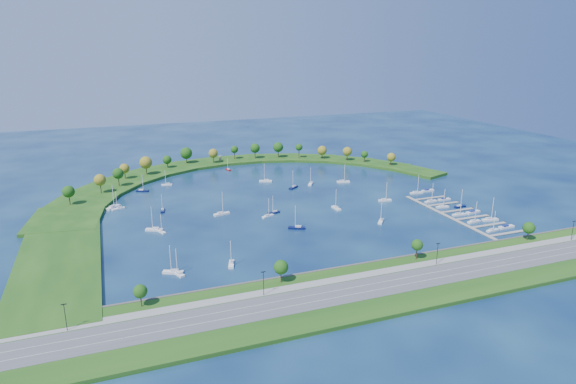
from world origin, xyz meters
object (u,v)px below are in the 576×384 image
object	(u,v)px
moored_boat_3	(297,227)
docked_boat_1	(506,227)
moored_boat_20	(161,231)
moored_boat_21	(311,183)
moored_boat_19	(381,221)
docked_boat_5	(473,212)
docked_boat_3	(490,219)
docked_boat_6	(442,206)
moored_boat_4	(385,200)
moored_boat_8	(173,271)
moored_boat_6	(163,210)
moored_boat_9	(343,181)
moored_boat_10	(222,213)
moored_boat_11	(268,215)
docked_boat_0	(492,230)
moored_boat_15	(113,207)
docked_boat_8	(431,201)
moored_boat_16	(231,263)
docked_boat_2	(474,221)
moored_boat_7	(154,229)
docked_boat_7	(460,206)
moored_boat_2	(274,212)
moored_boat_12	(178,273)
moored_boat_5	(118,208)
docked_boat_10	(416,192)
harbor_tower	(220,158)
moored_boat_18	(266,181)
moored_boat_17	(293,187)
docked_boat_9	(444,199)
docked_boat_4	(459,214)
moored_boat_0	(336,208)
moored_boat_14	(228,169)
dock_system	(458,215)

from	to	relation	value
moored_boat_3	docked_boat_1	size ratio (longest dim) A/B	1.41
moored_boat_20	moored_boat_21	xyz separation A→B (m)	(109.84, 57.68, 0.06)
moored_boat_19	docked_boat_5	xyz separation A→B (m)	(58.45, -5.52, -0.18)
docked_boat_3	docked_boat_6	size ratio (longest dim) A/B	1.16
moored_boat_4	moored_boat_8	size ratio (longest dim) A/B	0.94
docked_boat_6	moored_boat_21	bearing A→B (deg)	130.85
moored_boat_6	docked_boat_3	xyz separation A→B (m)	(169.83, -80.81, 0.08)
moored_boat_9	moored_boat_10	distance (m)	104.78
moored_boat_11	moored_boat_20	bearing A→B (deg)	160.83
docked_boat_1	docked_boat_0	bearing A→B (deg)	-175.03
moored_boat_15	docked_boat_8	distance (m)	195.08
moored_boat_10	docked_boat_5	bearing A→B (deg)	-32.18
moored_boat_9	moored_boat_15	distance (m)	155.99
moored_boat_15	moored_boat_16	xyz separation A→B (m)	(46.87, -102.96, -0.08)
docked_boat_2	moored_boat_7	bearing A→B (deg)	155.99
moored_boat_9	docked_boat_7	distance (m)	85.74
moored_boat_20	docked_boat_7	xyz separation A→B (m)	(174.75, -20.82, 0.03)
moored_boat_2	moored_boat_12	world-z (taller)	moored_boat_12
moored_boat_5	moored_boat_9	xyz separation A→B (m)	(153.15, 6.90, 0.07)
moored_boat_10	docked_boat_10	size ratio (longest dim) A/B	1.08
harbor_tower	moored_boat_5	size ratio (longest dim) A/B	0.37
moored_boat_18	moored_boat_17	bearing A→B (deg)	141.49
harbor_tower	docked_boat_5	size ratio (longest dim) A/B	0.43
moored_boat_10	moored_boat_2	bearing A→B (deg)	-27.79
docked_boat_9	docked_boat_4	bearing A→B (deg)	-111.69
moored_boat_19	moored_boat_15	bearing A→B (deg)	-79.52
docked_boat_5	docked_boat_3	bearing A→B (deg)	-97.82
docked_boat_5	docked_boat_9	size ratio (longest dim) A/B	1.16
moored_boat_18	docked_boat_0	bearing A→B (deg)	143.08
harbor_tower	moored_boat_18	world-z (taller)	moored_boat_18
moored_boat_4	moored_boat_6	bearing A→B (deg)	174.93
moored_boat_10	docked_boat_9	xyz separation A→B (m)	(138.57, -21.83, -0.33)
moored_boat_5	docked_boat_10	world-z (taller)	docked_boat_10
docked_boat_7	docked_boat_10	world-z (taller)	docked_boat_10
moored_boat_19	moored_boat_8	bearing A→B (deg)	-38.45
moored_boat_11	moored_boat_21	xyz separation A→B (m)	(49.65, 54.26, 0.04)
moored_boat_10	docked_boat_8	bearing A→B (deg)	-22.81
docked_boat_5	docked_boat_10	bearing A→B (deg)	92.19
moored_boat_9	docked_boat_1	distance (m)	120.09
docked_boat_3	docked_boat_6	xyz separation A→B (m)	(-10.48, 28.44, -0.06)
moored_boat_0	moored_boat_12	distance (m)	116.45
moored_boat_16	docked_boat_7	distance (m)	153.39
moored_boat_6	moored_boat_14	bearing A→B (deg)	154.32
dock_system	moored_boat_7	bearing A→B (deg)	167.73
moored_boat_16	docked_boat_4	bearing A→B (deg)	115.01
moored_boat_3	docked_boat_8	xyz separation A→B (m)	(95.57, 13.78, -0.03)
docked_boat_6	docked_boat_10	xyz separation A→B (m)	(2.39, 30.34, 0.03)
moored_boat_3	moored_boat_21	xyz separation A→B (m)	(41.17, 77.72, -0.02)
docked_boat_1	docked_boat_8	size ratio (longest dim) A/B	0.77
moored_boat_0	docked_boat_5	xyz separation A→B (m)	(71.65, -34.81, -0.20)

